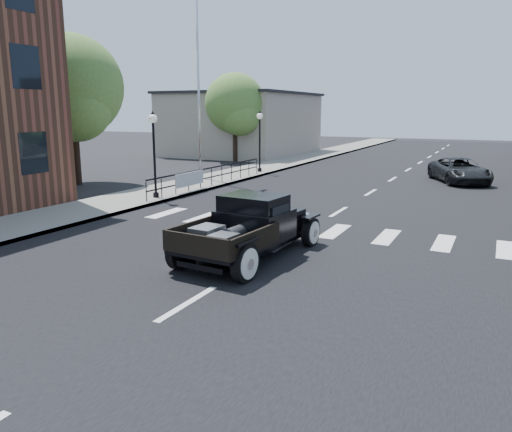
% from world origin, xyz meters
% --- Properties ---
extents(ground, '(120.00, 120.00, 0.00)m').
position_xyz_m(ground, '(0.00, 0.00, 0.00)').
color(ground, black).
rests_on(ground, ground).
extents(road, '(14.00, 80.00, 0.02)m').
position_xyz_m(road, '(0.00, 15.00, 0.01)').
color(road, black).
rests_on(road, ground).
extents(road_markings, '(12.00, 60.00, 0.06)m').
position_xyz_m(road_markings, '(0.00, 10.00, 0.00)').
color(road_markings, silver).
rests_on(road_markings, ground).
extents(sidewalk_left, '(3.00, 80.00, 0.15)m').
position_xyz_m(sidewalk_left, '(-8.50, 15.00, 0.07)').
color(sidewalk_left, gray).
rests_on(sidewalk_left, ground).
extents(low_building_left, '(10.00, 12.00, 5.00)m').
position_xyz_m(low_building_left, '(-15.00, 28.00, 2.50)').
color(low_building_left, '#A69A8B').
rests_on(low_building_left, ground).
extents(railing, '(0.08, 10.00, 1.00)m').
position_xyz_m(railing, '(-7.30, 10.00, 0.65)').
color(railing, black).
rests_on(railing, sidewalk_left).
extents(banner, '(0.04, 2.20, 0.60)m').
position_xyz_m(banner, '(-7.22, 8.00, 0.45)').
color(banner, silver).
rests_on(banner, sidewalk_left).
extents(lamp_post_b, '(0.36, 0.36, 3.54)m').
position_xyz_m(lamp_post_b, '(-7.60, 6.00, 1.92)').
color(lamp_post_b, black).
rests_on(lamp_post_b, sidewalk_left).
extents(lamp_post_c, '(0.36, 0.36, 3.54)m').
position_xyz_m(lamp_post_c, '(-7.60, 16.00, 1.92)').
color(lamp_post_c, black).
rests_on(lamp_post_c, sidewalk_left).
extents(flagpole, '(0.12, 0.12, 11.43)m').
position_xyz_m(flagpole, '(-9.20, 12.00, 5.86)').
color(flagpole, silver).
rests_on(flagpole, sidewalk_left).
extents(big_tree_near, '(5.03, 5.03, 7.39)m').
position_xyz_m(big_tree_near, '(-14.00, 8.00, 3.70)').
color(big_tree_near, '#4D7331').
rests_on(big_tree_near, ground).
extents(big_tree_far, '(4.36, 4.36, 6.40)m').
position_xyz_m(big_tree_far, '(-12.50, 22.00, 3.20)').
color(big_tree_far, '#4D7331').
rests_on(big_tree_far, ground).
extents(hotrod_pickup, '(2.61, 4.92, 1.64)m').
position_xyz_m(hotrod_pickup, '(-0.34, 0.34, 0.82)').
color(hotrod_pickup, black).
rests_on(hotrod_pickup, ground).
extents(second_car, '(3.82, 5.03, 1.27)m').
position_xyz_m(second_car, '(3.35, 17.30, 0.63)').
color(second_car, black).
rests_on(second_car, ground).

